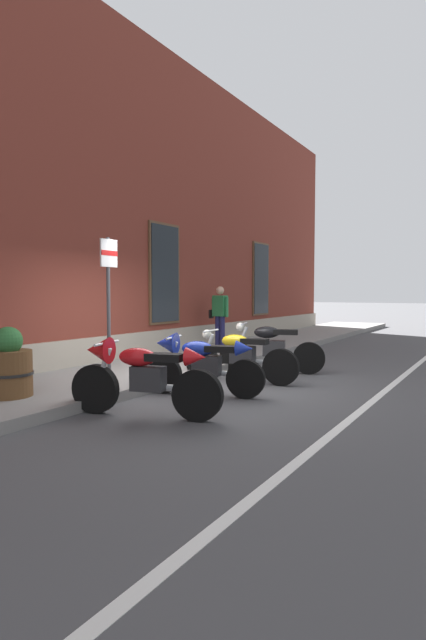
# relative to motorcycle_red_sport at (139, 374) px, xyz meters

# --- Properties ---
(ground_plane) EXTENTS (140.00, 140.00, 0.00)m
(ground_plane) POSITION_rel_motorcycle_red_sport_xyz_m (2.10, 0.79, -0.57)
(ground_plane) COLOR #424244
(sidewalk) EXTENTS (33.67, 2.49, 0.16)m
(sidewalk) POSITION_rel_motorcycle_red_sport_xyz_m (2.10, 2.04, -0.49)
(sidewalk) COLOR slate
(sidewalk) RESTS_ON ground_plane
(lane_stripe) EXTENTS (33.67, 0.12, 0.01)m
(lane_stripe) POSITION_rel_motorcycle_red_sport_xyz_m (2.10, -2.41, -0.56)
(lane_stripe) COLOR silver
(lane_stripe) RESTS_ON ground_plane
(motorcycle_red_sport) EXTENTS (0.77, 2.08, 1.04)m
(motorcycle_red_sport) POSITION_rel_motorcycle_red_sport_xyz_m (0.00, 0.00, 0.00)
(motorcycle_red_sport) COLOR black
(motorcycle_red_sport) RESTS_ON ground_plane
(motorcycle_blue_sport) EXTENTS (0.74, 1.93, 1.00)m
(motorcycle_blue_sport) POSITION_rel_motorcycle_red_sport_xyz_m (1.50, 0.04, -0.02)
(motorcycle_blue_sport) COLOR black
(motorcycle_blue_sport) RESTS_ON ground_plane
(motorcycle_yellow_naked) EXTENTS (0.62, 2.19, 0.94)m
(motorcycle_yellow_naked) POSITION_rel_motorcycle_red_sport_xyz_m (2.85, 0.04, -0.09)
(motorcycle_yellow_naked) COLOR black
(motorcycle_yellow_naked) RESTS_ON ground_plane
(motorcycle_black_naked) EXTENTS (0.86, 2.07, 1.01)m
(motorcycle_black_naked) POSITION_rel_motorcycle_red_sport_xyz_m (4.08, -0.02, -0.07)
(motorcycle_black_naked) COLOR black
(motorcycle_black_naked) RESTS_ON ground_plane
(pedestrian_striped_shirt) EXTENTS (0.28, 0.66, 1.64)m
(pedestrian_striped_shirt) POSITION_rel_motorcycle_red_sport_xyz_m (6.66, 2.70, 0.51)
(pedestrian_striped_shirt) COLOR #1E1E4C
(pedestrian_striped_shirt) RESTS_ON sidewalk
(parking_sign) EXTENTS (0.36, 0.07, 2.35)m
(parking_sign) POSITION_rel_motorcycle_red_sport_xyz_m (0.88, 1.36, 1.12)
(parking_sign) COLOR #4C4C51
(parking_sign) RESTS_ON sidewalk
(barrel_planter) EXTENTS (0.67, 0.67, 0.99)m
(barrel_planter) POSITION_rel_motorcycle_red_sport_xyz_m (-0.57, 1.91, 0.01)
(barrel_planter) COLOR brown
(barrel_planter) RESTS_ON sidewalk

